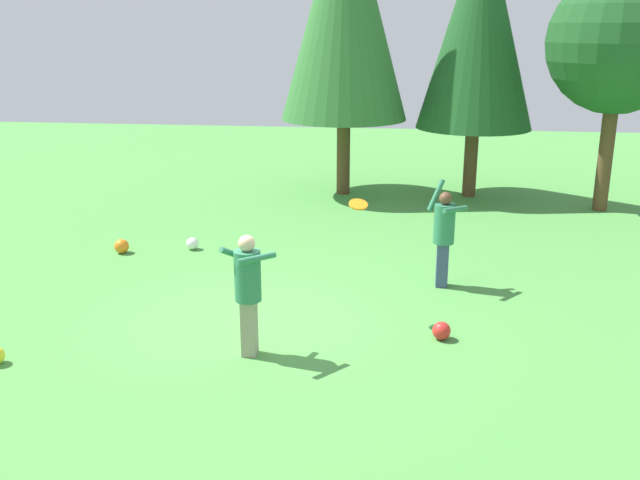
{
  "coord_description": "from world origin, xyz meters",
  "views": [
    {
      "loc": [
        2.11,
        -9.25,
        4.14
      ],
      "look_at": [
        0.88,
        0.74,
        1.05
      ],
      "focal_mm": 39.67,
      "sensor_mm": 36.0,
      "label": 1
    }
  ],
  "objects_px": {
    "ball_red": "(441,331)",
    "ball_orange": "(122,246)",
    "frisbee": "(358,204)",
    "tree_right": "(479,23)",
    "ball_white": "(192,244)",
    "person_thrower": "(444,231)",
    "tree_far_right": "(619,43)",
    "person_catcher": "(248,285)",
    "tree_center": "(345,4)"
  },
  "relations": [
    {
      "from": "person_catcher",
      "to": "tree_right",
      "type": "relative_size",
      "value": 0.24
    },
    {
      "from": "tree_right",
      "to": "tree_far_right",
      "type": "bearing_deg",
      "value": -19.84
    },
    {
      "from": "ball_white",
      "to": "person_catcher",
      "type": "bearing_deg",
      "value": -64.15
    },
    {
      "from": "frisbee",
      "to": "ball_orange",
      "type": "height_order",
      "value": "frisbee"
    },
    {
      "from": "person_thrower",
      "to": "ball_red",
      "type": "xyz_separation_m",
      "value": [
        -0.08,
        -2.09,
        -0.81
      ]
    },
    {
      "from": "frisbee",
      "to": "person_catcher",
      "type": "bearing_deg",
      "value": -132.07
    },
    {
      "from": "person_thrower",
      "to": "tree_right",
      "type": "bearing_deg",
      "value": -146.06
    },
    {
      "from": "ball_orange",
      "to": "tree_far_right",
      "type": "distance_m",
      "value": 11.3
    },
    {
      "from": "tree_right",
      "to": "frisbee",
      "type": "bearing_deg",
      "value": -105.68
    },
    {
      "from": "frisbee",
      "to": "ball_red",
      "type": "height_order",
      "value": "frisbee"
    },
    {
      "from": "frisbee",
      "to": "ball_white",
      "type": "height_order",
      "value": "frisbee"
    },
    {
      "from": "person_catcher",
      "to": "frisbee",
      "type": "relative_size",
      "value": 4.66
    },
    {
      "from": "person_thrower",
      "to": "ball_white",
      "type": "distance_m",
      "value": 4.92
    },
    {
      "from": "person_thrower",
      "to": "tree_far_right",
      "type": "xyz_separation_m",
      "value": [
        3.85,
        5.48,
        2.79
      ]
    },
    {
      "from": "frisbee",
      "to": "tree_right",
      "type": "relative_size",
      "value": 0.05
    },
    {
      "from": "ball_red",
      "to": "tree_far_right",
      "type": "bearing_deg",
      "value": 62.56
    },
    {
      "from": "ball_red",
      "to": "ball_white",
      "type": "xyz_separation_m",
      "value": [
        -4.56,
        3.48,
        -0.01
      ]
    },
    {
      "from": "tree_far_right",
      "to": "frisbee",
      "type": "bearing_deg",
      "value": -126.64
    },
    {
      "from": "person_thrower",
      "to": "ball_orange",
      "type": "height_order",
      "value": "person_thrower"
    },
    {
      "from": "ball_white",
      "to": "tree_right",
      "type": "xyz_separation_m",
      "value": [
        5.58,
        5.13,
        4.03
      ]
    },
    {
      "from": "ball_orange",
      "to": "person_thrower",
      "type": "bearing_deg",
      "value": -9.82
    },
    {
      "from": "person_thrower",
      "to": "ball_orange",
      "type": "bearing_deg",
      "value": -57.68
    },
    {
      "from": "person_thrower",
      "to": "ball_red",
      "type": "height_order",
      "value": "person_thrower"
    },
    {
      "from": "ball_white",
      "to": "frisbee",
      "type": "bearing_deg",
      "value": -40.14
    },
    {
      "from": "tree_right",
      "to": "tree_far_right",
      "type": "distance_m",
      "value": 3.12
    },
    {
      "from": "tree_right",
      "to": "ball_white",
      "type": "bearing_deg",
      "value": -137.4
    },
    {
      "from": "ball_orange",
      "to": "ball_white",
      "type": "height_order",
      "value": "ball_orange"
    },
    {
      "from": "tree_right",
      "to": "person_thrower",
      "type": "bearing_deg",
      "value": -98.2
    },
    {
      "from": "ball_red",
      "to": "tree_center",
      "type": "relative_size",
      "value": 0.03
    },
    {
      "from": "ball_red",
      "to": "ball_orange",
      "type": "distance_m",
      "value": 6.59
    },
    {
      "from": "person_thrower",
      "to": "person_catcher",
      "type": "distance_m",
      "value": 3.85
    },
    {
      "from": "person_catcher",
      "to": "ball_white",
      "type": "relative_size",
      "value": 6.9
    },
    {
      "from": "tree_right",
      "to": "tree_center",
      "type": "distance_m",
      "value": 3.19
    },
    {
      "from": "ball_red",
      "to": "tree_far_right",
      "type": "xyz_separation_m",
      "value": [
        3.93,
        7.57,
        3.6
      ]
    },
    {
      "from": "ball_orange",
      "to": "tree_center",
      "type": "relative_size",
      "value": 0.04
    },
    {
      "from": "ball_white",
      "to": "tree_far_right",
      "type": "height_order",
      "value": "tree_far_right"
    },
    {
      "from": "ball_orange",
      "to": "tree_far_right",
      "type": "height_order",
      "value": "tree_far_right"
    },
    {
      "from": "tree_center",
      "to": "ball_orange",
      "type": "bearing_deg",
      "value": -124.28
    },
    {
      "from": "ball_orange",
      "to": "ball_white",
      "type": "distance_m",
      "value": 1.31
    },
    {
      "from": "person_catcher",
      "to": "ball_orange",
      "type": "height_order",
      "value": "person_catcher"
    },
    {
      "from": "person_thrower",
      "to": "tree_far_right",
      "type": "bearing_deg",
      "value": -172.93
    },
    {
      "from": "frisbee",
      "to": "ball_white",
      "type": "bearing_deg",
      "value": 139.86
    },
    {
      "from": "person_thrower",
      "to": "person_catcher",
      "type": "height_order",
      "value": "person_thrower"
    },
    {
      "from": "person_catcher",
      "to": "tree_far_right",
      "type": "distance_m",
      "value": 10.89
    },
    {
      "from": "frisbee",
      "to": "ball_white",
      "type": "xyz_separation_m",
      "value": [
        -3.35,
        2.83,
        -1.58
      ]
    },
    {
      "from": "tree_far_right",
      "to": "person_catcher",
      "type": "bearing_deg",
      "value": -127.63
    },
    {
      "from": "person_catcher",
      "to": "frisbee",
      "type": "distance_m",
      "value": 2.06
    },
    {
      "from": "person_catcher",
      "to": "ball_red",
      "type": "distance_m",
      "value": 2.74
    },
    {
      "from": "frisbee",
      "to": "tree_right",
      "type": "bearing_deg",
      "value": 74.32
    },
    {
      "from": "person_catcher",
      "to": "tree_far_right",
      "type": "xyz_separation_m",
      "value": [
        6.43,
        8.34,
        2.77
      ]
    }
  ]
}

